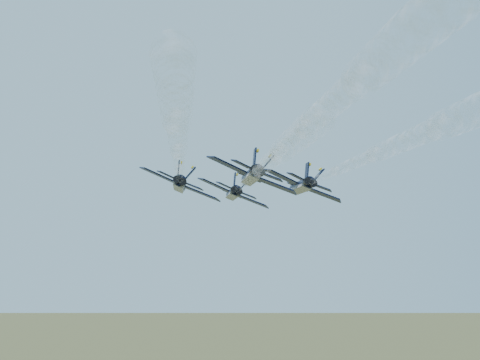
{
  "coord_description": "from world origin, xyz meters",
  "views": [
    {
      "loc": [
        -4.34,
        -109.57,
        80.53
      ],
      "look_at": [
        -3.9,
        0.46,
        93.54
      ],
      "focal_mm": 50.0,
      "sensor_mm": 36.0,
      "label": 1
    }
  ],
  "objects_px": {
    "jet_right": "(301,186)",
    "jet_slot": "(251,176)",
    "jet_left": "(180,184)",
    "jet_lead": "(233,193)"
  },
  "relations": [
    {
      "from": "jet_right",
      "to": "jet_left",
      "type": "bearing_deg",
      "value": -179.02
    },
    {
      "from": "jet_slot",
      "to": "jet_left",
      "type": "bearing_deg",
      "value": 129.69
    },
    {
      "from": "jet_lead",
      "to": "jet_left",
      "type": "height_order",
      "value": "same"
    },
    {
      "from": "jet_lead",
      "to": "jet_left",
      "type": "relative_size",
      "value": 1.0
    },
    {
      "from": "jet_lead",
      "to": "jet_slot",
      "type": "bearing_deg",
      "value": -88.8
    },
    {
      "from": "jet_right",
      "to": "jet_slot",
      "type": "bearing_deg",
      "value": -127.25
    },
    {
      "from": "jet_right",
      "to": "jet_lead",
      "type": "bearing_deg",
      "value": 127.41
    },
    {
      "from": "jet_lead",
      "to": "jet_slot",
      "type": "distance_m",
      "value": 26.08
    },
    {
      "from": "jet_left",
      "to": "jet_slot",
      "type": "xyz_separation_m",
      "value": [
        11.32,
        -11.43,
        0.0
      ]
    },
    {
      "from": "jet_right",
      "to": "jet_slot",
      "type": "xyz_separation_m",
      "value": [
        -8.52,
        -13.52,
        0.0
      ]
    }
  ]
}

